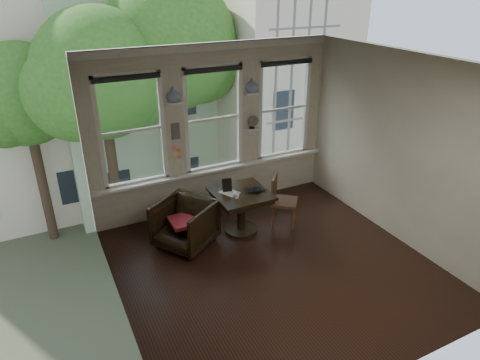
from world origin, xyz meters
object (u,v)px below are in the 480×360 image
table (241,212)px  armchair_left (185,224)px  mug (237,196)px  side_chair_right (285,201)px  laptop (257,191)px

table → armchair_left: armchair_left is taller
mug → side_chair_right: bearing=1.2°
armchair_left → laptop: size_ratio=2.42×
armchair_left → laptop: 1.30m
armchair_left → side_chair_right: (1.77, -0.16, 0.07)m
table → side_chair_right: bearing=-9.6°
table → armchair_left: 0.99m
mug → armchair_left: bearing=167.5°
table → mug: (-0.16, -0.15, 0.42)m
table → side_chair_right: size_ratio=0.98×
armchair_left → mug: mug is taller
laptop → mug: (-0.40, -0.04, 0.03)m
armchair_left → side_chair_right: 1.78m
table → laptop: 0.47m
table → mug: 0.47m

